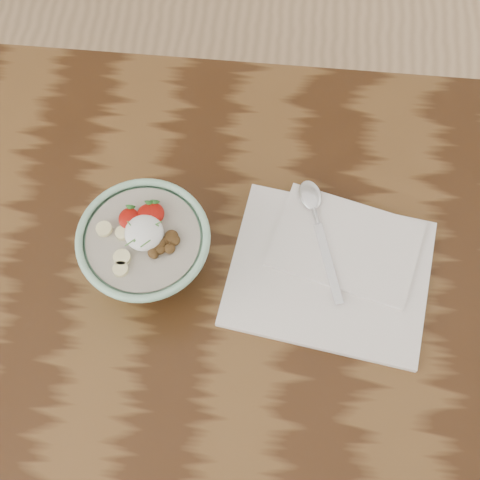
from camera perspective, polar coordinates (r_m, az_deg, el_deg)
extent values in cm
cube|color=#361E0D|center=(97.93, -5.15, -6.44)|extent=(160.00, 90.00, 4.00)
cylinder|color=#95C8A7|center=(98.36, -7.58, -2.07)|extent=(7.96, 7.96, 1.14)
torus|color=#95C8A7|center=(89.90, -8.29, 0.16)|extent=(18.11, 18.11, 1.04)
cylinder|color=#B7AB97|center=(90.42, -8.25, 0.01)|extent=(15.36, 15.36, 0.95)
ellipsoid|color=white|center=(89.20, -8.19, 0.61)|extent=(5.23, 5.23, 2.88)
ellipsoid|color=#9E0D07|center=(90.49, -7.87, 2.15)|extent=(2.99, 3.29, 1.64)
cone|color=#286623|center=(90.81, -7.77, 2.99)|extent=(1.40, 1.03, 1.52)
ellipsoid|color=#9E0D07|center=(90.47, -7.39, 2.24)|extent=(2.94, 3.23, 1.62)
cone|color=#286623|center=(90.78, -7.29, 3.06)|extent=(1.40, 1.03, 1.52)
ellipsoid|color=#9E0D07|center=(90.68, -9.46, 1.83)|extent=(2.82, 3.11, 1.55)
cone|color=#286623|center=(90.95, -9.36, 2.63)|extent=(1.40, 1.03, 1.52)
cylinder|color=#F6E9A2|center=(91.03, -11.53, 0.93)|extent=(2.14, 2.14, 0.70)
cylinder|color=#F6E9A2|center=(88.28, -10.16, -2.47)|extent=(2.03, 2.03, 0.70)
cylinder|color=#F6E9A2|center=(88.87, -10.04, -1.49)|extent=(2.28, 2.28, 0.70)
cylinder|color=#F6E9A2|center=(90.32, -9.98, 0.60)|extent=(1.97, 1.97, 0.70)
ellipsoid|color=#533818|center=(88.75, -5.59, -0.04)|extent=(1.74, 1.83, 0.89)
ellipsoid|color=#533818|center=(88.96, -6.45, -0.07)|extent=(1.83, 1.83, 0.85)
ellipsoid|color=#533818|center=(88.30, -7.42, -1.14)|extent=(2.14, 2.14, 1.30)
ellipsoid|color=#533818|center=(88.64, -7.28, -0.70)|extent=(1.61, 1.60, 0.81)
ellipsoid|color=#533818|center=(88.79, -6.81, -0.24)|extent=(1.88, 1.86, 1.09)
ellipsoid|color=#533818|center=(88.65, -7.23, -0.54)|extent=(2.19, 2.13, 0.98)
ellipsoid|color=#533818|center=(88.39, -6.80, -0.87)|extent=(1.92, 1.83, 1.03)
ellipsoid|color=#533818|center=(88.35, -6.02, -0.74)|extent=(2.10, 2.09, 1.21)
ellipsoid|color=#533818|center=(88.96, -5.86, 0.33)|extent=(2.41, 2.38, 1.02)
cylinder|color=#487F36|center=(87.79, -9.34, -0.20)|extent=(1.35, 1.24, 0.24)
cylinder|color=#487F36|center=(88.25, -8.48, 0.74)|extent=(0.33, 1.16, 0.22)
cylinder|color=#487F36|center=(88.83, -9.33, 1.25)|extent=(1.12, 1.16, 0.23)
cylinder|color=#487F36|center=(88.30, -7.63, 1.07)|extent=(0.32, 0.99, 0.21)
cylinder|color=#487F36|center=(88.43, -7.04, 1.41)|extent=(1.12, 0.81, 0.22)
cylinder|color=#487F36|center=(88.05, -8.48, 0.47)|extent=(0.97, 1.36, 0.23)
cylinder|color=#487F36|center=(87.87, -8.66, 0.15)|extent=(1.20, 1.26, 0.23)
cylinder|color=#487F36|center=(88.48, -7.38, 1.38)|extent=(1.55, 0.70, 0.23)
cylinder|color=#487F36|center=(87.42, -8.07, -0.30)|extent=(1.29, 1.24, 0.24)
cylinder|color=#487F36|center=(88.62, -8.02, 1.39)|extent=(1.67, 0.48, 0.24)
cylinder|color=#487F36|center=(88.62, -9.18, 1.02)|extent=(0.65, 1.11, 0.22)
cube|color=white|center=(97.89, 7.62, -2.81)|extent=(31.37, 26.75, 1.09)
cube|color=white|center=(99.04, 9.03, -0.38)|extent=(23.59, 18.86, 0.65)
cube|color=silver|center=(96.93, 7.54, -1.98)|extent=(4.77, 12.51, 0.39)
cylinder|color=silver|center=(99.77, 6.42, 2.23)|extent=(1.68, 3.39, 0.77)
ellipsoid|color=silver|center=(100.99, 6.00, 3.85)|extent=(4.68, 5.81, 1.05)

